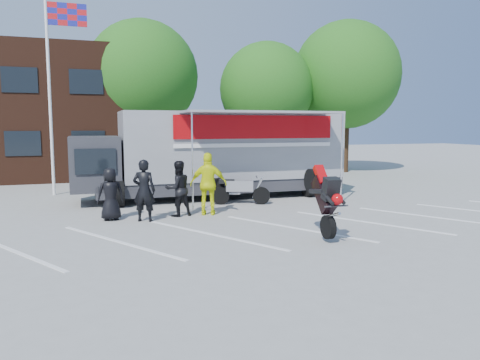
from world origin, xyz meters
TOP-DOWN VIEW (x-y plane):
  - ground at (0.00, 0.00)m, footprint 100.00×100.00m
  - parking_bay_lines at (0.00, 1.00)m, footprint 18.09×13.33m
  - flagpole at (-6.24, 10.00)m, footprint 1.61×0.12m
  - tree_left at (-2.00, 16.00)m, footprint 6.12×6.12m
  - tree_mid at (5.00, 15.00)m, footprint 5.44×5.44m
  - tree_right at (10.00, 14.50)m, footprint 6.46×6.46m
  - transporter_truck at (-0.13, 7.11)m, footprint 10.64×5.14m
  - parked_motorcycle at (0.06, 5.25)m, footprint 2.28×1.35m
  - stunt_bike_rider at (0.29, -0.02)m, footprint 0.83×1.70m
  - spectator_leather_a at (-4.60, 3.83)m, footprint 0.82×0.56m
  - spectator_leather_b at (-3.66, 3.33)m, footprint 0.80×0.68m
  - spectator_leather_c at (-2.54, 3.81)m, footprint 0.99×0.85m
  - spectator_hivis at (-1.57, 3.69)m, footprint 1.27×0.84m

SIDE VIEW (x-z plane):
  - ground at x=0.00m, z-range 0.00..0.00m
  - transporter_truck at x=-0.13m, z-range -1.69..1.69m
  - parked_motorcycle at x=0.06m, z-range -0.57..0.57m
  - stunt_bike_rider at x=0.29m, z-range -0.99..0.99m
  - parking_bay_lines at x=0.00m, z-range 0.00..0.01m
  - spectator_leather_a at x=-4.60m, z-range 0.00..1.60m
  - spectator_leather_c at x=-2.54m, z-range 0.00..1.76m
  - spectator_leather_b at x=-3.66m, z-range 0.00..1.86m
  - spectator_hivis at x=-1.57m, z-range 0.00..2.00m
  - tree_mid at x=5.00m, z-range 1.10..8.78m
  - flagpole at x=-6.24m, z-range 1.05..9.05m
  - tree_left at x=-2.00m, z-range 1.25..9.89m
  - tree_right at x=10.00m, z-range 1.32..10.44m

